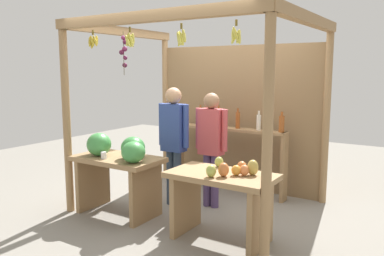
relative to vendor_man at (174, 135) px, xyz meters
name	(u,v)px	position (x,y,z in m)	size (l,w,h in m)	color
ground_plane	(200,206)	(0.35, 0.14, -0.98)	(12.00, 12.00, 0.00)	gray
market_stall	(218,98)	(0.35, 0.62, 0.48)	(2.88, 2.27, 2.49)	#99754C
fruit_counter_left	(119,162)	(-0.37, -0.70, -0.28)	(1.17, 0.66, 1.06)	#99754C
fruit_counter_right	(223,191)	(1.12, -0.67, -0.42)	(1.16, 0.64, 0.93)	#99754C
bottle_shelf_unit	(228,142)	(0.35, 0.95, -0.20)	(1.84, 0.22, 1.33)	#99754C
vendor_man	(174,135)	(0.00, 0.00, 0.00)	(0.48, 0.22, 1.63)	#344459
vendor_woman	(211,140)	(0.47, 0.21, -0.05)	(0.48, 0.21, 1.57)	#503C6A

